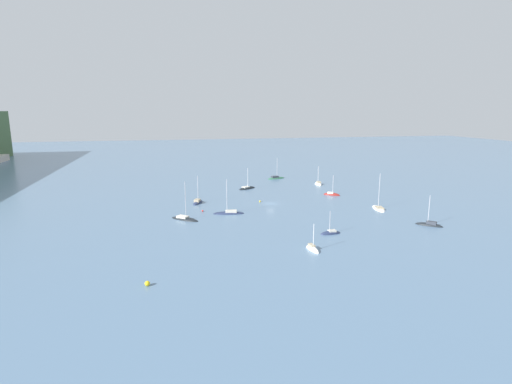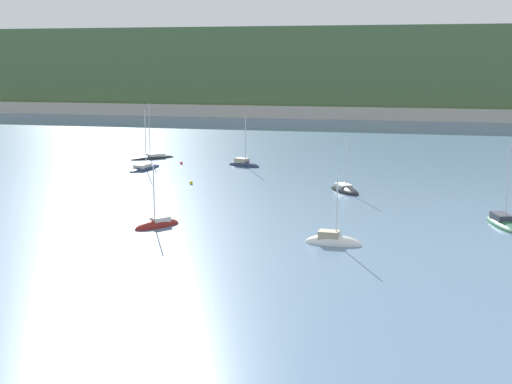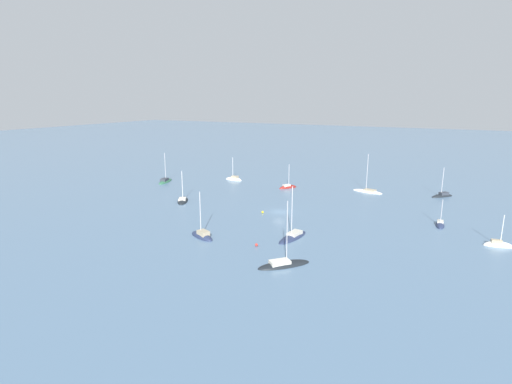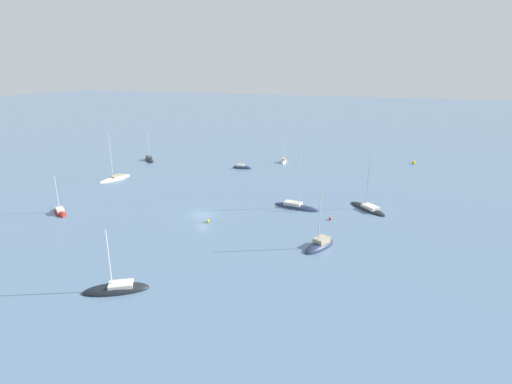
# 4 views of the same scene
# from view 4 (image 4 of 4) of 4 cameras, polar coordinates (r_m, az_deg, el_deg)

# --- Properties ---
(ground_plane) EXTENTS (600.00, 600.00, 0.00)m
(ground_plane) POSITION_cam_4_polar(r_m,az_deg,el_deg) (72.19, -7.71, -3.20)
(ground_plane) COLOR slate
(sailboat_0) EXTENTS (1.98, 5.21, 6.42)m
(sailboat_0) POSITION_cam_4_polar(r_m,az_deg,el_deg) (103.93, -2.01, 3.46)
(sailboat_0) COLOR #232D4C
(sailboat_0) RESTS_ON ground_plane
(sailboat_1) EXTENTS (6.85, 4.66, 9.70)m
(sailboat_1) POSITION_cam_4_polar(r_m,az_deg,el_deg) (59.77, 9.05, -7.69)
(sailboat_1) COLOR #232D4C
(sailboat_1) RESTS_ON ground_plane
(sailboat_2) EXTENTS (6.01, 6.18, 8.61)m
(sailboat_2) POSITION_cam_4_polar(r_m,az_deg,el_deg) (116.21, -14.99, 4.41)
(sailboat_2) COLOR black
(sailboat_2) RESTS_ON ground_plane
(sailboat_4) EXTENTS (7.89, 8.26, 11.16)m
(sailboat_4) POSITION_cam_4_polar(r_m,az_deg,el_deg) (76.84, 15.66, -2.34)
(sailboat_4) COLOR black
(sailboat_4) RESTS_ON ground_plane
(sailboat_5) EXTENTS (3.88, 9.22, 10.73)m
(sailboat_5) POSITION_cam_4_polar(r_m,az_deg,el_deg) (75.33, 5.74, -2.15)
(sailboat_5) COLOR #232D4C
(sailboat_5) RESTS_ON ground_plane
(sailboat_7) EXTENTS (6.11, 7.87, 8.65)m
(sailboat_7) POSITION_cam_4_polar(r_m,az_deg,el_deg) (51.39, -19.31, -13.08)
(sailboat_7) COLOR black
(sailboat_7) RESTS_ON ground_plane
(sailboat_8) EXTENTS (9.10, 4.59, 11.32)m
(sailboat_8) POSITION_cam_4_polar(r_m,az_deg,el_deg) (99.46, -19.49, 1.80)
(sailboat_8) COLOR white
(sailboat_8) RESTS_ON ground_plane
(sailboat_9) EXTENTS (4.72, 5.76, 7.91)m
(sailboat_9) POSITION_cam_4_polar(r_m,az_deg,el_deg) (80.46, -26.20, -2.65)
(sailboat_9) COLOR maroon
(sailboat_9) RESTS_ON ground_plane
(sailboat_10) EXTENTS (4.98, 2.13, 6.86)m
(sailboat_10) POSITION_cam_4_polar(r_m,az_deg,el_deg) (110.38, 3.98, 4.28)
(sailboat_10) COLOR white
(sailboat_10) RESTS_ON ground_plane
(mooring_buoy_0) EXTENTS (0.53, 0.53, 0.53)m
(mooring_buoy_0) POSITION_cam_4_polar(r_m,az_deg,el_deg) (68.41, -6.92, -4.13)
(mooring_buoy_0) COLOR yellow
(mooring_buoy_0) RESTS_ON ground_plane
(mooring_buoy_1) EXTENTS (0.88, 0.88, 0.88)m
(mooring_buoy_1) POSITION_cam_4_polar(r_m,az_deg,el_deg) (116.40, 21.58, 3.95)
(mooring_buoy_1) COLOR yellow
(mooring_buoy_1) RESTS_ON ground_plane
(mooring_buoy_2) EXTENTS (0.51, 0.51, 0.51)m
(mooring_buoy_2) POSITION_cam_4_polar(r_m,az_deg,el_deg) (70.17, 10.55, -3.75)
(mooring_buoy_2) COLOR red
(mooring_buoy_2) RESTS_ON ground_plane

